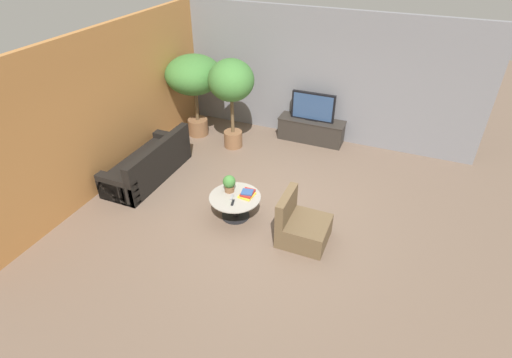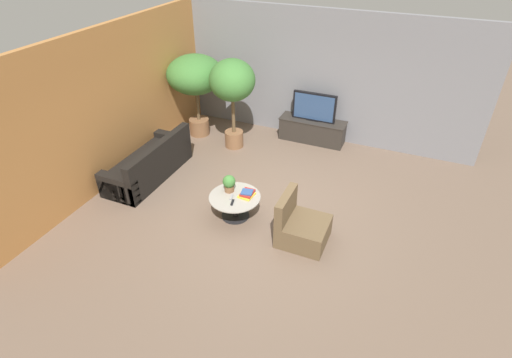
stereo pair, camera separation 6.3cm
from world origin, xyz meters
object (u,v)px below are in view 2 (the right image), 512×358
(armchair_wicker, at_px, (301,227))
(television, at_px, (314,107))
(couch_by_wall, at_px, (150,165))
(potted_palm_tall, at_px, (195,78))
(potted_plant_tabletop, at_px, (229,183))
(coffee_table, at_px, (235,203))
(media_console, at_px, (312,130))
(potted_palm_corner, at_px, (232,85))

(armchair_wicker, bearing_deg, television, 13.54)
(couch_by_wall, bearing_deg, potted_palm_tall, -178.97)
(potted_plant_tabletop, bearing_deg, coffee_table, -35.95)
(media_console, bearing_deg, potted_palm_corner, -148.58)
(couch_by_wall, xyz_separation_m, armchair_wicker, (3.50, -0.64, -0.01))
(television, relative_size, potted_palm_tall, 0.52)
(television, distance_m, potted_plant_tabletop, 3.32)
(potted_palm_tall, xyz_separation_m, potted_palm_corner, (1.08, -0.23, 0.07))
(media_console, xyz_separation_m, potted_palm_tall, (-2.69, -0.76, 1.17))
(coffee_table, xyz_separation_m, potted_palm_corner, (-1.18, 2.39, 1.22))
(couch_by_wall, distance_m, potted_palm_corner, 2.48)
(media_console, relative_size, coffee_table, 1.70)
(coffee_table, bearing_deg, television, 82.58)
(media_console, relative_size, armchair_wicker, 1.83)
(couch_by_wall, bearing_deg, armchair_wicker, 79.66)
(television, distance_m, couch_by_wall, 3.95)
(media_console, height_order, armchair_wicker, armchair_wicker)
(potted_palm_tall, xyz_separation_m, potted_plant_tabletop, (2.09, -2.49, -0.84))
(television, bearing_deg, armchair_wicker, -76.46)
(couch_by_wall, relative_size, potted_palm_corner, 1.00)
(armchair_wicker, bearing_deg, media_console, 13.54)
(television, distance_m, potted_palm_tall, 2.86)
(media_console, xyz_separation_m, potted_plant_tabletop, (-0.60, -3.26, 0.33))
(media_console, xyz_separation_m, couch_by_wall, (-2.66, -2.87, -0.00))
(armchair_wicker, xyz_separation_m, potted_plant_tabletop, (-1.45, 0.25, 0.34))
(potted_plant_tabletop, bearing_deg, couch_by_wall, 169.32)
(couch_by_wall, distance_m, armchair_wicker, 3.56)
(couch_by_wall, distance_m, potted_palm_tall, 2.41)
(potted_palm_tall, bearing_deg, armchair_wicker, -37.80)
(armchair_wicker, relative_size, potted_palm_tall, 0.43)
(potted_palm_corner, bearing_deg, potted_palm_tall, 168.12)
(potted_palm_tall, bearing_deg, potted_palm_corner, -11.88)
(television, bearing_deg, media_console, 90.00)
(television, xyz_separation_m, couch_by_wall, (-2.66, -2.87, -0.60))
(media_console, bearing_deg, potted_palm_tall, -164.20)
(armchair_wicker, distance_m, potted_palm_corner, 3.74)
(couch_by_wall, relative_size, potted_palm_tall, 1.05)
(coffee_table, xyz_separation_m, couch_by_wall, (-2.22, 0.51, -0.02))
(media_console, height_order, potted_plant_tabletop, potted_plant_tabletop)
(television, xyz_separation_m, coffee_table, (-0.44, -3.37, -0.57))
(potted_palm_tall, height_order, potted_plant_tabletop, potted_palm_tall)
(coffee_table, height_order, armchair_wicker, armchair_wicker)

